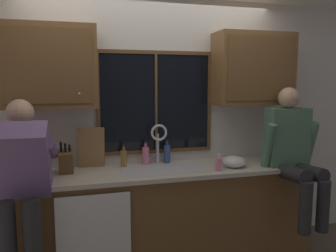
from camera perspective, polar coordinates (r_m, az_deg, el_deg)
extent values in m
cube|color=silver|center=(3.44, -3.00, -0.11)|extent=(5.39, 0.12, 2.55)
cube|color=black|center=(3.36, -2.09, 4.00)|extent=(1.10, 0.02, 0.95)
cube|color=brown|center=(3.35, -2.09, 12.42)|extent=(1.17, 0.02, 0.04)
cube|color=brown|center=(3.41, -2.01, -4.29)|extent=(1.17, 0.02, 0.04)
cube|color=brown|center=(3.27, -11.81, 3.76)|extent=(0.03, 0.02, 0.95)
cube|color=brown|center=(3.52, 7.02, 4.11)|extent=(0.03, 0.02, 0.95)
cube|color=brown|center=(3.34, -2.04, 3.99)|extent=(0.02, 0.02, 0.95)
cube|color=brown|center=(3.33, -1.59, -15.31)|extent=(2.99, 0.58, 0.88)
cube|color=beige|center=(3.16, -1.54, -7.73)|extent=(3.05, 0.62, 0.04)
cube|color=white|center=(2.95, -12.44, -18.18)|extent=(0.60, 0.02, 0.74)
cube|color=brown|center=(3.12, -19.50, 9.48)|extent=(0.80, 0.33, 0.72)
cube|color=brown|center=(2.95, -19.76, 9.61)|extent=(0.72, 0.01, 0.62)
sphere|color=#B2B2B7|center=(2.93, -14.88, 5.31)|extent=(0.02, 0.02, 0.02)
cube|color=brown|center=(3.56, 14.26, 9.37)|extent=(0.80, 0.33, 0.72)
cube|color=brown|center=(3.41, 15.68, 9.42)|extent=(0.72, 0.01, 0.62)
sphere|color=#B2B2B7|center=(3.53, 18.98, 5.48)|extent=(0.02, 0.02, 0.02)
cube|color=#B7B7BC|center=(3.17, -0.84, -7.46)|extent=(0.80, 0.46, 0.02)
cube|color=#9C9CA0|center=(3.16, -4.41, -9.43)|extent=(0.36, 0.42, 0.20)
cube|color=#9C9CA0|center=(3.25, 2.62, -8.92)|extent=(0.36, 0.42, 0.20)
cube|color=#B7B7BC|center=(3.20, -0.84, -9.19)|extent=(0.04, 0.42, 0.20)
cylinder|color=silver|center=(3.35, -1.77, -3.87)|extent=(0.03, 0.03, 0.30)
torus|color=silver|center=(3.26, -1.54, -1.14)|extent=(0.16, 0.02, 0.16)
cylinder|color=silver|center=(3.39, -0.44, -5.46)|extent=(0.03, 0.03, 0.09)
cube|color=slate|center=(2.74, -24.08, -5.57)|extent=(0.44, 0.46, 0.62)
sphere|color=tan|center=(2.87, -23.90, 2.12)|extent=(0.21, 0.21, 0.21)
cylinder|color=slate|center=(2.88, -19.25, -3.71)|extent=(0.09, 0.52, 0.26)
cylinder|color=#262628|center=(3.29, 20.23, -7.57)|extent=(0.14, 0.43, 0.16)
cylinder|color=#262628|center=(3.39, 22.73, -7.23)|extent=(0.14, 0.43, 0.16)
cylinder|color=#262628|center=(3.20, 22.33, -12.81)|extent=(0.11, 0.11, 0.46)
cylinder|color=#262628|center=(3.30, 24.87, -12.28)|extent=(0.11, 0.11, 0.46)
cube|color=#4C7259|center=(3.46, 19.58, -1.75)|extent=(0.41, 0.22, 0.56)
sphere|color=tan|center=(3.42, 19.86, 4.55)|extent=(0.20, 0.20, 0.20)
cylinder|color=#4C7259|center=(3.30, 16.72, -3.45)|extent=(0.08, 0.20, 0.47)
cylinder|color=#4C7259|center=(3.56, 23.03, -2.95)|extent=(0.08, 0.20, 0.47)
cube|color=brown|center=(3.10, -16.96, -5.94)|extent=(0.12, 0.18, 0.25)
cylinder|color=black|center=(3.02, -17.77, -3.40)|extent=(0.02, 0.05, 0.09)
cylinder|color=black|center=(3.02, -17.10, -3.50)|extent=(0.02, 0.04, 0.08)
cylinder|color=black|center=(3.02, -16.43, -3.60)|extent=(0.02, 0.04, 0.06)
cube|color=#997047|center=(3.24, -12.93, -3.64)|extent=(0.25, 0.10, 0.39)
ellipsoid|color=silver|center=(3.29, 11.18, -5.98)|extent=(0.23, 0.23, 0.11)
cylinder|color=pink|center=(3.13, 8.62, -6.49)|extent=(0.06, 0.06, 0.12)
cylinder|color=silver|center=(3.11, 8.65, -5.14)|extent=(0.02, 0.02, 0.04)
cylinder|color=silver|center=(3.09, 8.79, -4.81)|extent=(0.01, 0.04, 0.01)
cylinder|color=#334C8C|center=(3.37, -0.17, -4.82)|extent=(0.06, 0.06, 0.18)
cylinder|color=navy|center=(3.35, -0.17, -2.94)|extent=(0.03, 0.03, 0.04)
cylinder|color=black|center=(3.35, -0.17, -2.47)|extent=(0.03, 0.03, 0.01)
cylinder|color=olive|center=(3.25, -7.56, -5.52)|extent=(0.06, 0.06, 0.16)
cylinder|color=brown|center=(3.23, -7.59, -3.80)|extent=(0.03, 0.03, 0.04)
cylinder|color=black|center=(3.23, -7.60, -3.35)|extent=(0.03, 0.03, 0.01)
cylinder|color=pink|center=(3.33, -3.83, -5.08)|extent=(0.07, 0.07, 0.17)
cylinder|color=#AD5B7A|center=(3.31, -3.85, -3.29)|extent=(0.03, 0.03, 0.04)
cylinder|color=black|center=(3.31, -3.85, -2.82)|extent=(0.03, 0.03, 0.01)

